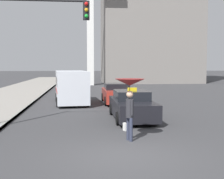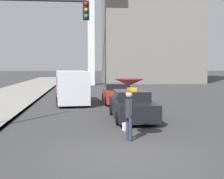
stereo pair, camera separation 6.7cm
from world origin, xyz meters
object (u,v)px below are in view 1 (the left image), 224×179
Objects in this scene: ambulance_van at (71,86)px; traffic_light at (33,34)px; pedestrian_with_umbrella at (130,91)px; sedan_red at (117,94)px; monument_cross at (90,6)px; taxi at (132,106)px.

traffic_light reaches higher than ambulance_van.
sedan_red is at bearing -22.24° from pedestrian_with_umbrella.
monument_cross reaches higher than sedan_red.
monument_cross is at bearing -86.92° from sedan_red.
ambulance_van is at bearing 80.21° from traffic_light.
sedan_red is at bearing 60.24° from traffic_light.
pedestrian_with_umbrella is at bearing -39.81° from traffic_light.
taxi is 5.76m from traffic_light.
sedan_red is at bearing -90.19° from taxi.
pedestrian_with_umbrella is 5.29m from traffic_light.
taxi is at bearing -87.71° from monument_cross.
pedestrian_with_umbrella is (-0.84, -10.98, 1.11)m from sedan_red.
monument_cross is at bearing 83.20° from traffic_light.
pedestrian_with_umbrella is (-0.82, -4.38, 1.11)m from taxi.
taxi is 0.25× the size of monument_cross.
monument_cross is at bearing -87.71° from taxi.
pedestrian_with_umbrella is 32.88m from monument_cross.
pedestrian_with_umbrella reaches higher than taxi.
ambulance_van is 22.78m from monument_cross.
monument_cross is (-0.27, 31.69, 8.76)m from pedestrian_with_umbrella.
taxi is at bearing 110.22° from ambulance_van.
sedan_red is (0.02, 6.60, -0.00)m from taxi.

